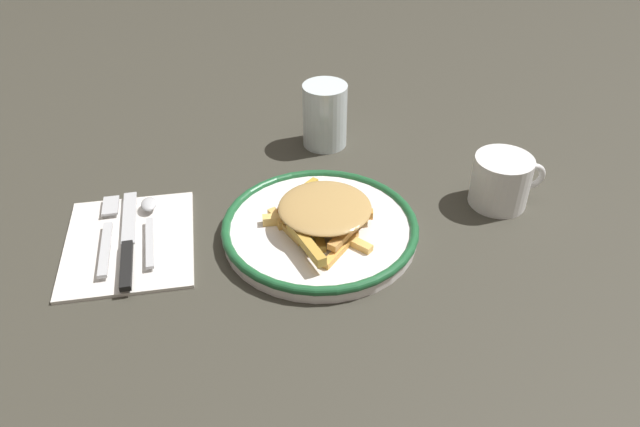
% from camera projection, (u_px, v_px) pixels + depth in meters
% --- Properties ---
extents(ground_plane, '(2.60, 2.60, 0.00)m').
position_uv_depth(ground_plane, '(320.00, 235.00, 0.85)').
color(ground_plane, '#39372E').
extents(plate, '(0.27, 0.27, 0.02)m').
position_uv_depth(plate, '(320.00, 228.00, 0.84)').
color(plate, white).
rests_on(plate, ground_plane).
extents(fries_heap, '(0.16, 0.20, 0.04)m').
position_uv_depth(fries_heap, '(322.00, 211.00, 0.83)').
color(fries_heap, gold).
rests_on(fries_heap, plate).
extents(napkin, '(0.17, 0.21, 0.01)m').
position_uv_depth(napkin, '(129.00, 241.00, 0.83)').
color(napkin, silver).
rests_on(napkin, ground_plane).
extents(fork, '(0.03, 0.18, 0.01)m').
position_uv_depth(fork, '(107.00, 233.00, 0.83)').
color(fork, silver).
rests_on(fork, napkin).
extents(knife, '(0.03, 0.21, 0.01)m').
position_uv_depth(knife, '(128.00, 245.00, 0.81)').
color(knife, black).
rests_on(knife, napkin).
extents(spoon, '(0.03, 0.15, 0.01)m').
position_uv_depth(spoon, '(149.00, 219.00, 0.85)').
color(spoon, silver).
rests_on(spoon, napkin).
extents(water_glass, '(0.07, 0.07, 0.11)m').
position_uv_depth(water_glass, '(325.00, 115.00, 1.01)').
color(water_glass, silver).
rests_on(water_glass, ground_plane).
extents(coffee_mug, '(0.11, 0.08, 0.08)m').
position_uv_depth(coffee_mug, '(502.00, 181.00, 0.89)').
color(coffee_mug, white).
rests_on(coffee_mug, ground_plane).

